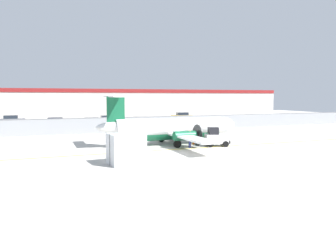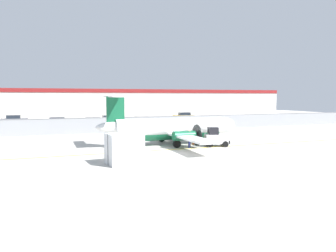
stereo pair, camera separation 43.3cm
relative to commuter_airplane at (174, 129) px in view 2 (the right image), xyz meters
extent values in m
plane|color=#BCB7AD|center=(-1.42, -4.98, -1.60)|extent=(140.00, 140.00, 0.00)
cube|color=yellow|center=(-1.42, -2.98, -1.60)|extent=(84.00, 0.20, 0.01)
cube|color=gray|center=(-1.42, 13.02, -0.60)|extent=(98.00, 0.04, 2.00)
cylinder|color=slate|center=(-1.42, 13.02, 0.45)|extent=(98.00, 0.10, 0.10)
cube|color=#38383A|center=(-1.42, 24.52, -1.54)|extent=(98.00, 17.00, 0.12)
cube|color=beige|center=(-1.42, 43.02, 1.65)|extent=(91.00, 8.00, 6.50)
cube|color=maroon|center=(-1.42, 39.02, 4.50)|extent=(91.00, 0.20, 0.80)
cylinder|color=white|center=(-0.27, 0.00, 0.15)|extent=(11.35, 1.95, 1.90)
ellipsoid|color=white|center=(5.70, -0.03, 0.15)|extent=(2.63, 1.82, 1.80)
ellipsoid|color=white|center=(-6.23, 0.03, 0.35)|extent=(3.20, 1.06, 1.05)
cylinder|color=#145938|center=(-0.27, 0.00, -0.38)|extent=(10.19, 1.53, 1.48)
cube|color=white|center=(-0.17, 0.00, -0.42)|extent=(1.67, 16.01, 0.18)
cylinder|color=#145938|center=(0.05, 2.60, -0.42)|extent=(2.20, 0.91, 0.90)
cone|color=black|center=(1.20, 2.59, -0.42)|extent=(0.45, 0.44, 0.44)
cylinder|color=#262626|center=(1.35, 2.59, -0.42)|extent=(0.05, 2.10, 2.10)
cylinder|color=#145938|center=(0.02, -2.60, -0.42)|extent=(2.20, 0.91, 0.90)
cone|color=black|center=(1.17, -2.61, -0.42)|extent=(0.45, 0.44, 0.44)
cylinder|color=#262626|center=(1.32, -2.61, -0.42)|extent=(0.05, 2.10, 2.10)
cube|color=#145938|center=(-5.94, 0.03, 1.70)|extent=(1.70, 0.19, 3.10)
cube|color=white|center=(-6.08, 0.03, 3.25)|extent=(1.12, 4.81, 0.14)
cylinder|color=#59595B|center=(3.73, -0.02, -0.82)|extent=(0.14, 0.14, 0.97)
cylinder|color=black|center=(3.73, -0.02, -1.30)|extent=(0.60, 0.22, 0.60)
cylinder|color=#59595B|center=(-0.56, 2.21, -0.78)|extent=(0.14, 0.14, 0.90)
cylinder|color=black|center=(-0.56, 2.21, -1.22)|extent=(0.76, 0.22, 0.76)
cylinder|color=#59595B|center=(-0.58, -2.21, -0.78)|extent=(0.14, 0.14, 0.90)
cylinder|color=black|center=(-0.58, -2.21, -1.22)|extent=(0.76, 0.22, 0.76)
cube|color=silver|center=(3.41, -2.64, -0.87)|extent=(2.41, 1.64, 0.90)
cube|color=black|center=(3.07, -2.55, -0.07)|extent=(1.13, 1.20, 0.70)
cube|color=black|center=(4.52, -2.95, -1.17)|extent=(0.44, 1.10, 0.30)
cylinder|color=black|center=(4.29, -2.26, -1.32)|extent=(0.59, 0.32, 0.56)
cylinder|color=black|center=(3.97, -3.42, -1.32)|extent=(0.59, 0.32, 0.56)
cylinder|color=black|center=(2.84, -1.87, -1.32)|extent=(0.59, 0.32, 0.56)
cylinder|color=black|center=(2.53, -3.02, -1.32)|extent=(0.59, 0.32, 0.56)
cylinder|color=#191E4C|center=(0.58, -2.61, -1.18)|extent=(0.23, 0.23, 0.85)
cylinder|color=#191E4C|center=(0.43, -2.74, -1.18)|extent=(0.23, 0.23, 0.85)
cylinder|color=orange|center=(0.51, -2.68, -0.45)|extent=(0.48, 0.48, 0.60)
cylinder|color=orange|center=(0.67, -2.53, -0.42)|extent=(0.14, 0.14, 0.55)
cylinder|color=orange|center=(0.35, -2.83, -0.42)|extent=(0.14, 0.14, 0.55)
sphere|color=tan|center=(0.51, -2.68, -0.01)|extent=(0.22, 0.22, 0.22)
cube|color=silver|center=(-6.92, -7.76, -0.50)|extent=(2.60, 2.24, 2.20)
cube|color=#333338|center=(-6.92, -7.76, -0.50)|extent=(2.43, 0.34, 2.20)
cube|color=orange|center=(-5.39, -3.57, -1.58)|extent=(0.36, 0.36, 0.04)
cone|color=orange|center=(-5.39, -3.57, -1.26)|extent=(0.28, 0.28, 0.60)
cylinder|color=white|center=(-5.39, -3.57, -1.18)|extent=(0.17, 0.17, 0.08)
cube|color=orange|center=(1.88, -0.66, -1.58)|extent=(0.36, 0.36, 0.04)
cone|color=orange|center=(1.88, -0.66, -1.26)|extent=(0.28, 0.28, 0.60)
cylinder|color=white|center=(1.88, -0.66, -1.18)|extent=(0.17, 0.17, 0.08)
cube|color=orange|center=(3.08, -1.03, -1.58)|extent=(0.36, 0.36, 0.04)
cone|color=orange|center=(3.08, -1.03, -1.26)|extent=(0.28, 0.28, 0.60)
cylinder|color=white|center=(3.08, -1.03, -1.18)|extent=(0.17, 0.17, 0.08)
cube|color=slate|center=(-17.11, 30.98, -0.86)|extent=(4.22, 1.75, 0.80)
cube|color=#262D38|center=(-17.26, 30.98, -0.18)|extent=(2.22, 1.59, 0.56)
cylinder|color=black|center=(-15.72, 31.89, -1.18)|extent=(0.60, 0.21, 0.60)
cylinder|color=black|center=(-15.70, 30.09, -1.18)|extent=(0.60, 0.21, 0.60)
cylinder|color=black|center=(-18.52, 31.86, -1.18)|extent=(0.60, 0.21, 0.60)
cylinder|color=black|center=(-18.50, 30.06, -1.18)|extent=(0.60, 0.21, 0.60)
cube|color=red|center=(-10.34, 22.24, -0.86)|extent=(4.24, 1.80, 0.80)
cube|color=#262D38|center=(-10.49, 22.24, -0.18)|extent=(2.24, 1.61, 0.56)
cylinder|color=black|center=(-8.91, 23.11, -1.18)|extent=(0.60, 0.21, 0.60)
cylinder|color=black|center=(-8.96, 21.31, -1.18)|extent=(0.60, 0.21, 0.60)
cylinder|color=black|center=(-11.71, 23.17, -1.18)|extent=(0.60, 0.21, 0.60)
cylinder|color=black|center=(-11.76, 21.37, -1.18)|extent=(0.60, 0.21, 0.60)
cube|color=gray|center=(-5.20, 20.28, -0.86)|extent=(4.28, 1.92, 0.80)
cube|color=#262D38|center=(-5.35, 20.28, -0.18)|extent=(2.28, 1.67, 0.56)
cylinder|color=black|center=(-3.76, 21.10, -1.18)|extent=(0.61, 0.23, 0.60)
cylinder|color=black|center=(-3.85, 19.30, -1.18)|extent=(0.61, 0.23, 0.60)
cylinder|color=black|center=(-6.55, 21.25, -1.18)|extent=(0.61, 0.23, 0.60)
cylinder|color=black|center=(-6.65, 19.45, -1.18)|extent=(0.61, 0.23, 0.60)
cube|color=gray|center=(-2.13, 24.63, -0.86)|extent=(4.21, 1.72, 0.80)
cube|color=#262D38|center=(-1.98, 24.63, -0.18)|extent=(2.21, 1.57, 0.56)
cylinder|color=black|center=(-3.53, 23.73, -1.18)|extent=(0.60, 0.20, 0.60)
cylinder|color=black|center=(-3.54, 25.53, -1.18)|extent=(0.60, 0.20, 0.60)
cylinder|color=black|center=(-0.73, 23.74, -1.18)|extent=(0.60, 0.20, 0.60)
cylinder|color=black|center=(-0.74, 25.54, -1.18)|extent=(0.60, 0.20, 0.60)
cube|color=red|center=(2.42, 19.37, -0.86)|extent=(4.24, 1.80, 0.80)
cube|color=#262D38|center=(2.27, 19.37, -0.18)|extent=(2.24, 1.61, 0.56)
cylinder|color=black|center=(3.79, 20.30, -1.18)|extent=(0.60, 0.21, 0.60)
cylinder|color=black|center=(3.84, 18.50, -1.18)|extent=(0.60, 0.21, 0.60)
cylinder|color=black|center=(0.99, 20.23, -1.18)|extent=(0.60, 0.21, 0.60)
cylinder|color=black|center=(1.04, 18.43, -1.18)|extent=(0.60, 0.21, 0.60)
cube|color=black|center=(8.84, 18.42, -0.86)|extent=(4.24, 1.81, 0.80)
cube|color=#262D38|center=(8.99, 18.42, -0.18)|extent=(2.24, 1.62, 0.56)
cylinder|color=black|center=(7.42, 17.56, -1.18)|extent=(0.60, 0.22, 0.60)
cylinder|color=black|center=(7.47, 19.36, -1.18)|extent=(0.60, 0.22, 0.60)
cylinder|color=black|center=(10.22, 17.49, -1.18)|extent=(0.60, 0.22, 0.60)
cylinder|color=black|center=(10.27, 19.29, -1.18)|extent=(0.60, 0.22, 0.60)
cube|color=#B28C19|center=(14.00, 29.95, -0.86)|extent=(4.39, 2.24, 0.80)
cube|color=#262D38|center=(14.15, 29.93, -0.18)|extent=(2.39, 1.84, 0.56)
cylinder|color=black|center=(12.49, 29.24, -1.18)|extent=(0.62, 0.28, 0.60)
cylinder|color=black|center=(12.73, 31.02, -1.18)|extent=(0.62, 0.28, 0.60)
cylinder|color=black|center=(15.27, 28.87, -1.18)|extent=(0.62, 0.28, 0.60)
cylinder|color=black|center=(15.50, 30.65, -1.18)|extent=(0.62, 0.28, 0.60)
camera|label=1|loc=(-12.55, -30.44, 3.22)|focal=35.00mm
camera|label=2|loc=(-12.15, -30.60, 3.22)|focal=35.00mm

